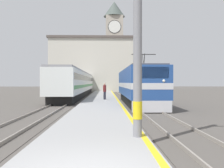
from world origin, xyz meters
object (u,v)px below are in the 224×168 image
(locomotive_train, at_px, (138,86))
(catenary_mast, at_px, (139,12))
(person_on_platform, at_px, (105,91))
(clock_tower, at_px, (114,43))
(passenger_train, at_px, (83,83))

(locomotive_train, distance_m, catenary_mast, 17.31)
(catenary_mast, bearing_deg, locomotive_train, 83.09)
(locomotive_train, bearing_deg, person_on_platform, 145.21)
(catenary_mast, distance_m, clock_tower, 63.69)
(clock_tower, bearing_deg, catenary_mast, -91.18)
(locomotive_train, relative_size, passenger_train, 0.30)
(catenary_mast, relative_size, person_on_platform, 4.91)
(locomotive_train, xyz_separation_m, clock_tower, (-0.75, 46.14, 11.25))
(clock_tower, bearing_deg, passenger_train, -106.98)
(passenger_train, distance_m, person_on_platform, 22.35)
(locomotive_train, height_order, person_on_platform, locomotive_train)
(locomotive_train, relative_size, catenary_mast, 1.88)
(person_on_platform, bearing_deg, locomotive_train, -34.79)
(person_on_platform, bearing_deg, passenger_train, 100.78)
(locomotive_train, xyz_separation_m, person_on_platform, (-3.27, 2.27, -0.58))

